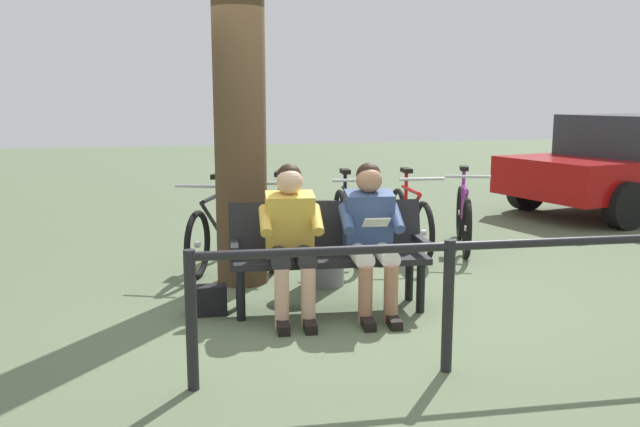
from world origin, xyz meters
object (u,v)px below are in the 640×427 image
at_px(bench, 328,247).
at_px(litter_bin, 323,244).
at_px(bicycle_green, 278,227).
at_px(person_reading, 371,231).
at_px(bicycle_blue, 348,223).
at_px(bicycle_black, 464,218).
at_px(person_companion, 291,233).
at_px(bicycle_orange, 410,221).
at_px(bicycle_purple, 214,231).
at_px(handbag, 208,300).
at_px(tree_trunk, 239,76).

height_order(bench, litter_bin, bench).
relative_size(litter_bin, bicycle_green, 0.47).
height_order(person_reading, litter_bin, person_reading).
height_order(bicycle_blue, bicycle_green, same).
bearing_deg(bicycle_green, bicycle_black, 108.06).
bearing_deg(litter_bin, bicycle_blue, -117.09).
distance_m(bench, person_companion, 0.39).
bearing_deg(bench, bicycle_black, -133.59).
bearing_deg(bicycle_orange, person_companion, -37.75).
height_order(bicycle_black, bicycle_purple, same).
bearing_deg(bench, bicycle_orange, -123.30).
bearing_deg(person_companion, bicycle_blue, -112.32).
xyz_separation_m(handbag, bicycle_orange, (-2.38, -1.66, 0.24)).
distance_m(person_companion, litter_bin, 0.95).
bearing_deg(handbag, bicycle_purple, -97.23).
height_order(tree_trunk, bicycle_green, tree_trunk).
bearing_deg(litter_bin, person_companion, 59.02).
relative_size(person_reading, bicycle_blue, 0.72).
relative_size(tree_trunk, bicycle_blue, 2.28).
bearing_deg(handbag, bicycle_blue, -134.17).
bearing_deg(litter_bin, bench, 78.31).
distance_m(person_companion, bicycle_blue, 2.18).
bearing_deg(bicycle_orange, tree_trunk, -63.49).
distance_m(handbag, tree_trunk, 2.05).
bearing_deg(bicycle_green, person_reading, 28.52).
height_order(bicycle_black, bicycle_orange, same).
height_order(bench, tree_trunk, tree_trunk).
distance_m(bench, bicycle_orange, 2.20).
relative_size(tree_trunk, bicycle_orange, 2.27).
distance_m(person_reading, tree_trunk, 1.90).
height_order(bench, bicycle_purple, bicycle_purple).
distance_m(bench, bicycle_green, 1.72).
distance_m(tree_trunk, bicycle_green, 1.79).
relative_size(bicycle_black, bicycle_purple, 1.00).
height_order(handbag, bicycle_orange, bicycle_orange).
height_order(person_companion, bicycle_black, person_companion).
xyz_separation_m(person_companion, handbag, (0.65, -0.16, -0.54)).
bearing_deg(bench, bicycle_green, -80.60).
height_order(bicycle_green, bicycle_purple, same).
relative_size(handbag, bicycle_blue, 0.18).
height_order(bicycle_orange, bicycle_purple, same).
bearing_deg(person_reading, bicycle_orange, -113.83).
height_order(person_reading, tree_trunk, tree_trunk).
xyz_separation_m(person_companion, bicycle_blue, (-1.04, -1.89, -0.30)).
bearing_deg(bicycle_blue, person_companion, -22.48).
height_order(handbag, tree_trunk, tree_trunk).
xyz_separation_m(person_companion, bicycle_black, (-2.42, -1.88, -0.30)).
height_order(bicycle_black, bicycle_blue, same).
height_order(handbag, bicycle_black, bicycle_black).
bearing_deg(bicycle_black, litter_bin, -38.44).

